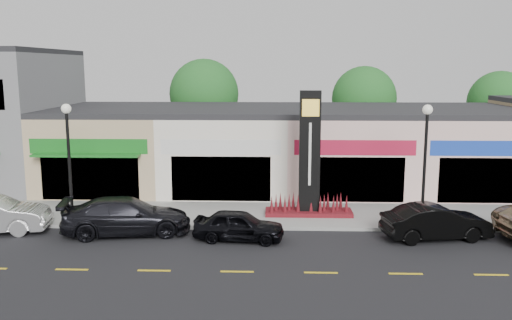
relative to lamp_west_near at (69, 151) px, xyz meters
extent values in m
plane|color=black|center=(8.00, -2.50, -3.48)|extent=(120.00, 120.00, 0.00)
cube|color=gray|center=(8.00, 1.85, -3.40)|extent=(52.00, 4.30, 0.15)
cube|color=gray|center=(8.00, -0.40, -3.40)|extent=(52.00, 0.20, 0.15)
cube|color=tan|center=(-0.50, 9.00, -1.23)|extent=(7.00, 10.00, 4.50)
cube|color=#262628|center=(-0.50, 9.00, 1.17)|extent=(7.00, 10.00, 0.30)
cube|color=black|center=(-0.50, 4.05, -2.08)|extent=(5.25, 0.10, 2.40)
cube|color=#19701F|center=(-0.50, 4.05, -0.38)|extent=(6.30, 0.12, 0.80)
cube|color=#19701F|center=(-0.50, 3.60, -0.78)|extent=(5.60, 0.90, 0.12)
cube|color=white|center=(6.50, 9.00, -1.23)|extent=(7.00, 10.00, 4.50)
cube|color=#262628|center=(6.50, 9.00, 1.17)|extent=(7.00, 10.00, 0.30)
cube|color=black|center=(6.50, 4.05, -2.08)|extent=(5.25, 0.10, 2.40)
cube|color=silver|center=(6.50, 4.05, -0.38)|extent=(6.30, 0.12, 0.80)
cube|color=beige|center=(13.50, 9.00, -1.23)|extent=(7.00, 10.00, 4.50)
cube|color=#262628|center=(13.50, 9.00, 1.17)|extent=(7.00, 10.00, 0.30)
cube|color=black|center=(13.50, 4.05, -2.08)|extent=(5.25, 0.10, 2.40)
cube|color=#B41838|center=(13.50, 4.05, -0.38)|extent=(6.30, 0.12, 0.80)
cube|color=beige|center=(20.50, 9.00, -1.23)|extent=(7.00, 10.00, 4.50)
cube|color=#262628|center=(20.50, 9.00, 1.17)|extent=(7.00, 10.00, 0.30)
cube|color=black|center=(20.50, 4.05, -2.08)|extent=(5.25, 0.10, 2.40)
cube|color=#1A40B9|center=(20.50, 4.05, -0.38)|extent=(6.30, 0.12, 0.80)
cylinder|color=#382619|center=(4.00, 17.00, -1.90)|extent=(0.36, 0.36, 3.15)
sphere|color=#1C5A1D|center=(4.00, 17.00, 1.75)|extent=(5.20, 5.20, 5.20)
cylinder|color=#382619|center=(16.00, 17.00, -1.99)|extent=(0.36, 0.36, 2.97)
sphere|color=#1C5A1D|center=(16.00, 17.00, 1.42)|extent=(4.80, 4.80, 4.80)
cylinder|color=#382619|center=(26.00, 17.00, -2.08)|extent=(0.36, 0.36, 2.80)
sphere|color=#1C5A1D|center=(26.00, 17.00, 1.16)|extent=(4.60, 4.60, 4.60)
cylinder|color=black|center=(0.00, 0.00, -3.18)|extent=(0.32, 0.32, 0.30)
cylinder|color=black|center=(0.00, 0.00, -0.68)|extent=(0.14, 0.14, 5.00)
sphere|color=silver|center=(0.00, 0.00, 1.92)|extent=(0.44, 0.44, 0.44)
cylinder|color=black|center=(16.00, 0.00, -3.18)|extent=(0.32, 0.32, 0.30)
cylinder|color=black|center=(16.00, 0.00, -0.68)|extent=(0.14, 0.14, 5.00)
sphere|color=silver|center=(16.00, 0.00, 1.92)|extent=(0.44, 0.44, 0.44)
cube|color=#54100E|center=(11.00, 1.70, -3.23)|extent=(4.20, 1.30, 0.20)
cube|color=black|center=(11.00, 1.70, -0.33)|extent=(1.00, 0.40, 6.00)
cube|color=yellow|center=(11.00, 1.48, 1.87)|extent=(0.80, 0.05, 0.80)
cube|color=silver|center=(11.00, 1.48, -0.33)|extent=(0.12, 0.04, 3.00)
imported|color=black|center=(2.86, -1.19, -2.67)|extent=(3.15, 5.84, 1.61)
imported|color=black|center=(7.83, -1.93, -2.83)|extent=(1.92, 3.95, 1.30)
imported|color=black|center=(16.19, -1.49, -2.73)|extent=(2.32, 4.72, 1.49)
camera|label=1|loc=(9.30, -23.90, 3.80)|focal=38.00mm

